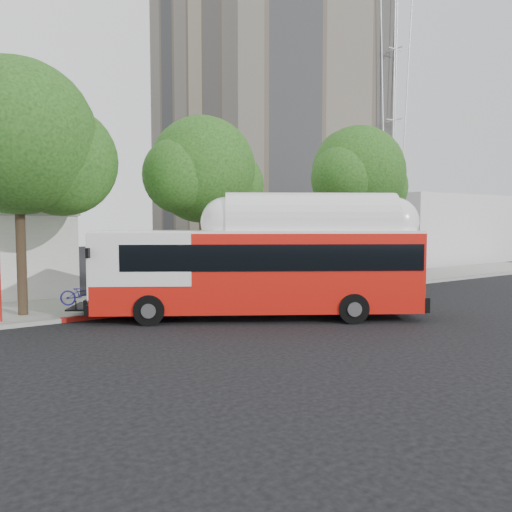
{
  "coord_description": "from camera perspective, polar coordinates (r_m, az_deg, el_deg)",
  "views": [
    {
      "loc": [
        -12.06,
        -15.08,
        3.71
      ],
      "look_at": [
        0.02,
        3.0,
        2.19
      ],
      "focal_mm": 35.0,
      "sensor_mm": 36.0,
      "label": 1
    }
  ],
  "objects": [
    {
      "name": "apartment_tower",
      "position": [
        54.34,
        1.19,
        18.83
      ],
      "size": [
        18.0,
        18.0,
        37.0
      ],
      "color": "gray",
      "rests_on": "ground"
    },
    {
      "name": "transit_bus",
      "position": [
        19.0,
        0.47,
        -1.77
      ],
      "size": [
        12.27,
        8.61,
        3.84
      ],
      "rotation": [
        0.0,
        0.0,
        -0.54
      ],
      "color": "red",
      "rests_on": "ground"
    },
    {
      "name": "street_tree_mid",
      "position": [
        24.14,
        -5.32,
        9.21
      ],
      "size": [
        5.75,
        5.0,
        8.62
      ],
      "color": "#2D2116",
      "rests_on": "ground"
    },
    {
      "name": "red_curb_segment",
      "position": [
        21.34,
        -8.15,
        -5.82
      ],
      "size": [
        10.0,
        0.32,
        0.16
      ],
      "primitive_type": "cube",
      "color": "maroon",
      "rests_on": "ground"
    },
    {
      "name": "horizon_block",
      "position": [
        52.3,
        19.82,
        2.99
      ],
      "size": [
        20.0,
        12.0,
        6.0
      ],
      "primitive_type": "cube",
      "color": "silver",
      "rests_on": "ground"
    },
    {
      "name": "ground",
      "position": [
        19.66,
        4.85,
        -6.88
      ],
      "size": [
        120.0,
        120.0,
        0.0
      ],
      "primitive_type": "plane",
      "color": "black",
      "rests_on": "ground"
    },
    {
      "name": "curb_strip",
      "position": [
        22.77,
        -1.3,
        -5.17
      ],
      "size": [
        60.0,
        0.3,
        0.15
      ],
      "primitive_type": "cube",
      "color": "gray",
      "rests_on": "ground"
    },
    {
      "name": "street_tree_right",
      "position": [
        30.11,
        12.12,
        8.77
      ],
      "size": [
        6.21,
        5.4,
        9.18
      ],
      "color": "#2D2116",
      "rests_on": "ground"
    },
    {
      "name": "street_tree_left",
      "position": [
        21.13,
        -24.32,
        11.53
      ],
      "size": [
        6.67,
        5.8,
        9.74
      ],
      "color": "#2D2116",
      "rests_on": "ground"
    },
    {
      "name": "comms_tower",
      "position": [
        52.99,
        15.65,
        21.76
      ],
      "size": [
        2.8,
        2.8,
        40.0
      ],
      "primitive_type": null,
      "color": "silver",
      "rests_on": "ground"
    },
    {
      "name": "sidewalk",
      "position": [
        24.98,
        -4.51,
        -4.37
      ],
      "size": [
        60.0,
        5.0,
        0.15
      ],
      "primitive_type": "cube",
      "color": "gray",
      "rests_on": "ground"
    }
  ]
}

